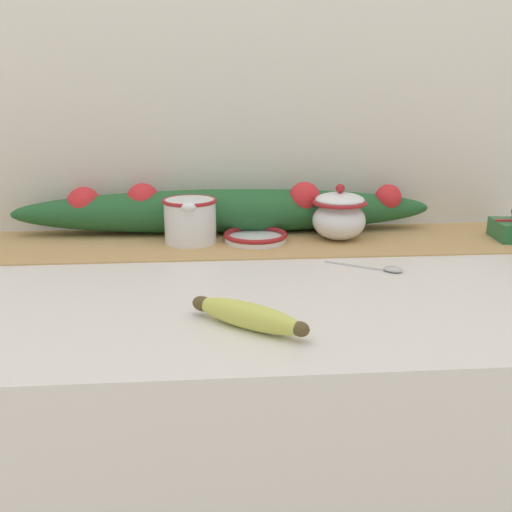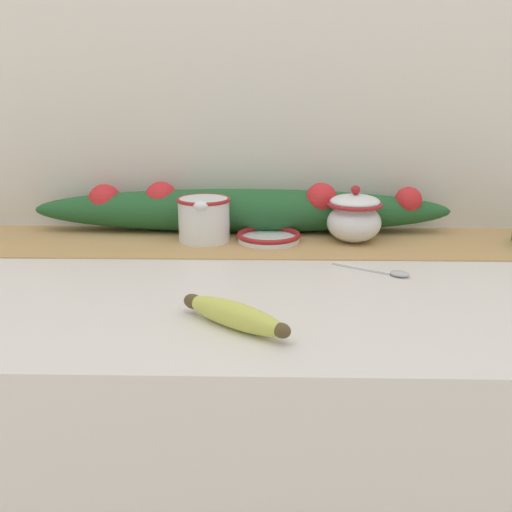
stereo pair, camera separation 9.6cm
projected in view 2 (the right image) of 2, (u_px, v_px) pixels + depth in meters
name	position (u px, v px, depth m)	size (l,w,h in m)	color
countertop	(236.00, 494.00, 1.15)	(1.46, 0.75, 0.93)	silver
back_wall	(242.00, 111.00, 1.32)	(2.26, 0.04, 2.40)	silver
table_runner	(239.00, 242.00, 1.24)	(1.34, 0.27, 0.00)	tan
cream_pitcher	(204.00, 218.00, 1.23)	(0.12, 0.13, 0.10)	white
sugar_bowl	(354.00, 217.00, 1.22)	(0.12, 0.12, 0.12)	white
small_dish	(269.00, 237.00, 1.23)	(0.14, 0.14, 0.02)	white
banana	(234.00, 315.00, 0.79)	(0.17, 0.14, 0.04)	#CCD156
spoon	(394.00, 274.00, 1.01)	(0.13, 0.09, 0.01)	#B7B7BC
poinsettia_garland	(239.00, 209.00, 1.30)	(0.95, 0.11, 0.12)	#235B2D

